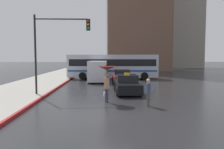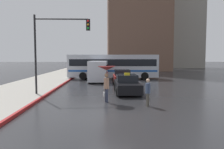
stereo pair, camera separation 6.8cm
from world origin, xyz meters
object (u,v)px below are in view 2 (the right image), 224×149
at_px(sedan_red, 122,78).
at_px(ambulance_van, 99,70).
at_px(pedestrian_man, 148,90).
at_px(traffic_light, 57,40).
at_px(pedestrian_with_umbrella, 106,73).
at_px(taxi, 127,84).
at_px(city_bus, 113,65).

distance_m(sedan_red, ambulance_van, 3.99).
bearing_deg(pedestrian_man, traffic_light, -98.62).
bearing_deg(sedan_red, pedestrian_with_umbrella, 79.23).
relative_size(taxi, pedestrian_man, 2.94).
relative_size(ambulance_van, city_bus, 0.46).
xyz_separation_m(taxi, ambulance_van, (-2.48, 8.60, 0.68)).
bearing_deg(pedestrian_with_umbrella, pedestrian_man, -136.50).
relative_size(city_bus, traffic_light, 2.04).
xyz_separation_m(sedan_red, city_bus, (-0.72, 6.34, 1.08)).
bearing_deg(pedestrian_with_umbrella, traffic_light, 35.35).
xyz_separation_m(pedestrian_with_umbrella, traffic_light, (-3.55, 2.51, 2.26)).
bearing_deg(taxi, sedan_red, -90.90).
distance_m(pedestrian_with_umbrella, pedestrian_man, 2.82).
distance_m(taxi, ambulance_van, 8.97).
xyz_separation_m(taxi, sedan_red, (0.09, 5.60, 0.04)).
distance_m(taxi, traffic_light, 6.39).
height_order(city_bus, pedestrian_man, city_bus).
xyz_separation_m(sedan_red, ambulance_van, (-2.57, 2.99, 0.64)).
bearing_deg(traffic_light, pedestrian_with_umbrella, -35.25).
bearing_deg(sedan_red, ambulance_van, -49.40).
distance_m(sedan_red, pedestrian_man, 10.58).
distance_m(city_bus, pedestrian_with_umbrella, 15.73).
bearing_deg(traffic_light, ambulance_van, 74.33).
bearing_deg(city_bus, taxi, 6.63).
height_order(pedestrian_with_umbrella, pedestrian_man, pedestrian_with_umbrella).
xyz_separation_m(city_bus, pedestrian_with_umbrella, (-1.06, -15.69, 0.06)).
bearing_deg(ambulance_van, pedestrian_with_umbrella, 96.68).
distance_m(ambulance_van, traffic_light, 10.58).
distance_m(ambulance_van, pedestrian_man, 13.92).
distance_m(ambulance_van, pedestrian_with_umbrella, 12.38).
bearing_deg(traffic_light, city_bus, 70.73).
height_order(sedan_red, traffic_light, traffic_light).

